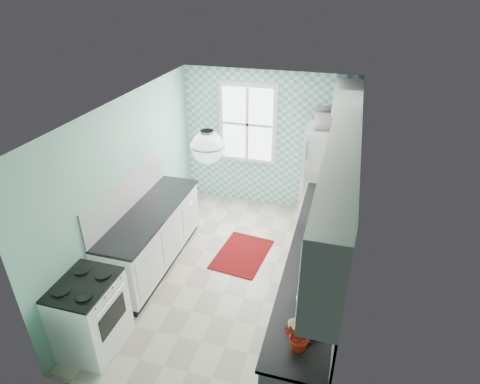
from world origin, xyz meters
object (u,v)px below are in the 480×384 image
(ceiling_light, at_px, (208,147))
(stove, at_px, (90,314))
(potted_plant, at_px, (301,336))
(fruit_bowl, at_px, (303,330))
(microwave, at_px, (332,119))
(fridge, at_px, (325,178))
(sink, at_px, (323,220))

(ceiling_light, xyz_separation_m, stove, (-1.20, -0.84, -1.85))
(ceiling_light, distance_m, potted_plant, 2.02)
(ceiling_light, bearing_deg, stove, -145.11)
(potted_plant, bearing_deg, ceiling_light, 138.34)
(fruit_bowl, height_order, microwave, microwave)
(fridge, xyz_separation_m, microwave, (0.00, 0.00, 1.02))
(microwave, bearing_deg, stove, 54.87)
(stove, height_order, microwave, microwave)
(ceiling_light, distance_m, sink, 2.17)
(ceiling_light, height_order, potted_plant, ceiling_light)
(fridge, distance_m, fruit_bowl, 3.47)
(fruit_bowl, bearing_deg, stove, 178.90)
(ceiling_light, relative_size, sink, 0.63)
(ceiling_light, bearing_deg, potted_plant, -41.66)
(ceiling_light, relative_size, potted_plant, 1.16)
(stove, bearing_deg, sink, 36.64)
(fridge, xyz_separation_m, fruit_bowl, (0.09, -3.47, 0.10))
(fridge, relative_size, stove, 1.93)
(ceiling_light, distance_m, fruit_bowl, 2.01)
(stove, distance_m, microwave, 4.37)
(stove, height_order, sink, sink)
(fridge, relative_size, potted_plant, 5.81)
(ceiling_light, xyz_separation_m, fridge, (1.11, 2.59, -1.45))
(fruit_bowl, bearing_deg, potted_plant, -90.00)
(sink, bearing_deg, microwave, 96.31)
(ceiling_light, xyz_separation_m, potted_plant, (1.20, -1.07, -1.23))
(potted_plant, bearing_deg, fridge, 91.41)
(stove, xyz_separation_m, microwave, (2.31, 3.42, 1.42))
(stove, distance_m, fruit_bowl, 2.45)
(fridge, distance_m, microwave, 1.02)
(fridge, bearing_deg, stove, -124.58)
(stove, xyz_separation_m, potted_plant, (2.40, -0.23, 0.62))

